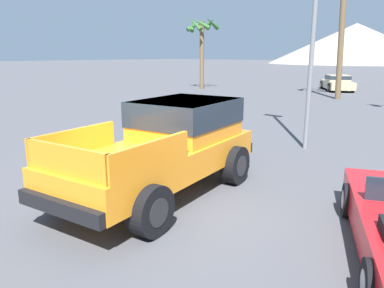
{
  "coord_description": "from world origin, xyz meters",
  "views": [
    {
      "loc": [
        5.37,
        -4.71,
        2.92
      ],
      "look_at": [
        -0.2,
        1.34,
        0.94
      ],
      "focal_mm": 35.0,
      "sensor_mm": 36.0,
      "label": 1
    }
  ],
  "objects": [
    {
      "name": "ground_plane",
      "position": [
        0.0,
        0.0,
        0.0
      ],
      "size": [
        320.0,
        320.0,
        0.0
      ],
      "primitive_type": "plane",
      "color": "#4C4C51"
    },
    {
      "name": "orange_pickup_truck",
      "position": [
        -0.27,
        0.72,
        1.09
      ],
      "size": [
        2.97,
        5.44,
        1.93
      ],
      "rotation": [
        0.0,
        0.0,
        0.17
      ],
      "color": "orange",
      "rests_on": "ground_plane"
    },
    {
      "name": "parked_car_tan",
      "position": [
        -6.81,
        26.01,
        0.64
      ],
      "size": [
        4.1,
        4.75,
        1.25
      ],
      "rotation": [
        0.0,
        0.0,
        0.61
      ],
      "color": "tan",
      "rests_on": "ground_plane"
    },
    {
      "name": "palm_tree_short",
      "position": [
        -15.78,
        19.48,
        4.47
      ],
      "size": [
        2.65,
        2.51,
        5.88
      ],
      "color": "brown",
      "rests_on": "ground_plane"
    }
  ]
}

